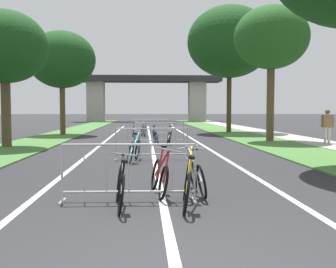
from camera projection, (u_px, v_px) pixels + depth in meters
grass_verge_left at (70, 132)px, 29.57m from camera, size 2.79×63.40×0.05m
grass_verge_right at (226, 132)px, 30.23m from camera, size 2.79×63.40×0.05m
sidewalk_path_right at (258, 131)px, 30.37m from camera, size 2.02×63.40×0.08m
lane_stripe_center at (150, 140)px, 22.33m from camera, size 0.14×36.68×0.01m
lane_stripe_right_lane at (193, 140)px, 22.47m from camera, size 0.14×36.68×0.01m
lane_stripe_left_lane at (107, 140)px, 22.20m from camera, size 0.14×36.68×0.01m
overpass_bridge at (147, 90)px, 56.01m from camera, size 20.29×4.13×6.25m
tree_left_pine_far at (5, 47)px, 17.39m from camera, size 3.67×3.67×5.91m
tree_left_maple_mid at (62, 60)px, 26.06m from camera, size 4.30×4.30×6.69m
tree_right_cypress_far at (271, 38)px, 20.69m from camera, size 3.80×3.80×6.95m
tree_right_oak_mid at (230, 42)px, 28.48m from camera, size 5.92×5.92×8.92m
crowd_barrier_nearest at (129, 173)px, 7.28m from camera, size 2.44×0.50×1.05m
crowd_barrier_second at (152, 144)px, 13.44m from camera, size 2.44×0.51×1.05m
crowd_barrier_third at (159, 133)px, 19.59m from camera, size 2.44×0.49×1.05m
crowd_barrier_fourth at (151, 128)px, 25.69m from camera, size 2.45×0.57×1.05m
bicycle_blue_0 at (155, 136)px, 19.99m from camera, size 0.52×1.60×0.90m
bicycle_teal_1 at (134, 150)px, 12.94m from camera, size 0.65×1.76×1.00m
bicycle_yellow_2 at (187, 185)px, 6.90m from camera, size 0.52×1.75×1.02m
bicycle_green_3 at (144, 130)px, 25.22m from camera, size 0.44×1.73×0.93m
bicycle_silver_4 at (196, 176)px, 7.94m from camera, size 0.45×1.64×0.95m
bicycle_black_5 at (120, 186)px, 6.83m from camera, size 0.49×1.64×0.90m
bicycle_white_6 at (170, 137)px, 19.17m from camera, size 0.58×1.71×1.03m
bicycle_purple_7 at (133, 130)px, 25.29m from camera, size 0.43×1.66×0.93m
bicycle_red_8 at (160, 176)px, 7.86m from camera, size 0.59×1.66×0.97m
pedestrian_strolling at (327, 123)px, 19.01m from camera, size 0.60×0.30×1.67m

